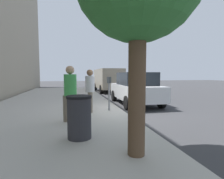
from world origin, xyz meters
The scene contains 8 objects.
ground_plane centered at (0.00, 0.00, 0.00)m, with size 80.00×80.00×0.00m, color #38383A.
sidewalk_slab centered at (0.00, 3.00, 0.07)m, with size 28.00×6.00×0.15m, color #B7B2A8.
parking_meter centered at (-0.19, 0.57, 1.17)m, with size 0.36×0.12×1.41m.
pedestrian_at_meter centered at (-0.29, 1.37, 1.15)m, with size 0.52×0.37×1.71m.
pedestrian_bystander centered at (-1.73, 2.13, 1.20)m, with size 0.39×0.48×1.78m.
parked_sedan_near centered at (1.87, -1.35, 0.89)m, with size 4.43×2.02×1.77m.
parked_van_far centered at (9.51, -1.35, 1.26)m, with size 5.22×2.17×2.18m.
trash_bin centered at (-3.23, 1.93, 0.66)m, with size 0.59×0.59×1.01m.
Camera 1 is at (-7.41, 2.10, 1.65)m, focal length 28.52 mm.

